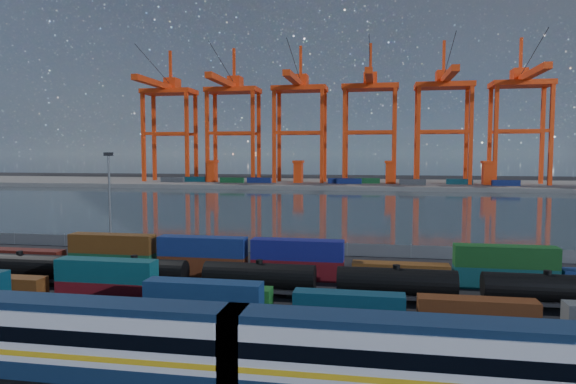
# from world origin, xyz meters

# --- Properties ---
(ground) EXTENTS (700.00, 700.00, 0.00)m
(ground) POSITION_xyz_m (0.00, 0.00, 0.00)
(ground) COLOR black
(ground) RESTS_ON ground
(harbor_water) EXTENTS (700.00, 700.00, 0.00)m
(harbor_water) POSITION_xyz_m (0.00, 105.00, 0.01)
(harbor_water) COLOR #273238
(harbor_water) RESTS_ON ground
(far_quay) EXTENTS (700.00, 70.00, 2.00)m
(far_quay) POSITION_xyz_m (0.00, 210.00, 1.00)
(far_quay) COLOR #514F4C
(far_quay) RESTS_ON ground
(distant_mountains) EXTENTS (2470.00, 1100.00, 520.00)m
(distant_mountains) POSITION_xyz_m (63.02, 1600.00, 220.29)
(distant_mountains) COLOR #1E2630
(distant_mountains) RESTS_ON ground
(passenger_train) EXTENTS (79.53, 3.40, 5.83)m
(passenger_train) POSITION_xyz_m (18.31, -20.89, 2.93)
(passenger_train) COLOR silver
(passenger_train) RESTS_ON ground
(container_row_south) EXTENTS (138.86, 2.22, 4.73)m
(container_row_south) POSITION_xyz_m (-14.56, -9.83, 1.86)
(container_row_south) COLOR #484C4E
(container_row_south) RESTS_ON ground
(container_row_mid) EXTENTS (140.30, 2.27, 4.84)m
(container_row_mid) POSITION_xyz_m (8.24, -2.91, 1.61)
(container_row_mid) COLOR #383A3C
(container_row_mid) RESTS_ON ground
(container_row_north) EXTENTS (140.18, 2.44, 5.21)m
(container_row_north) POSITION_xyz_m (10.35, 11.34, 2.17)
(container_row_north) COLOR navy
(container_row_north) RESTS_ON ground
(tanker_string) EXTENTS (90.96, 2.89, 4.14)m
(tanker_string) POSITION_xyz_m (-6.31, 3.04, 2.08)
(tanker_string) COLOR black
(tanker_string) RESTS_ON ground
(waterfront_fence) EXTENTS (160.12, 0.12, 2.20)m
(waterfront_fence) POSITION_xyz_m (-0.00, 28.00, 1.00)
(waterfront_fence) COLOR #595B5E
(waterfront_fence) RESTS_ON ground
(yard_light_mast) EXTENTS (1.60, 0.40, 16.60)m
(yard_light_mast) POSITION_xyz_m (-30.00, 26.00, 9.30)
(yard_light_mast) COLOR slate
(yard_light_mast) RESTS_ON ground
(gantry_cranes) EXTENTS (202.29, 52.39, 70.94)m
(gantry_cranes) POSITION_xyz_m (-7.50, 203.12, 43.49)
(gantry_cranes) COLOR #EB3B10
(gantry_cranes) RESTS_ON ground
(quay_containers) EXTENTS (172.58, 10.99, 2.60)m
(quay_containers) POSITION_xyz_m (-11.00, 195.46, 3.30)
(quay_containers) COLOR navy
(quay_containers) RESTS_ON far_quay
(straddle_carriers) EXTENTS (140.00, 7.00, 11.10)m
(straddle_carriers) POSITION_xyz_m (-2.50, 200.00, 7.82)
(straddle_carriers) COLOR #EB3B10
(straddle_carriers) RESTS_ON far_quay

